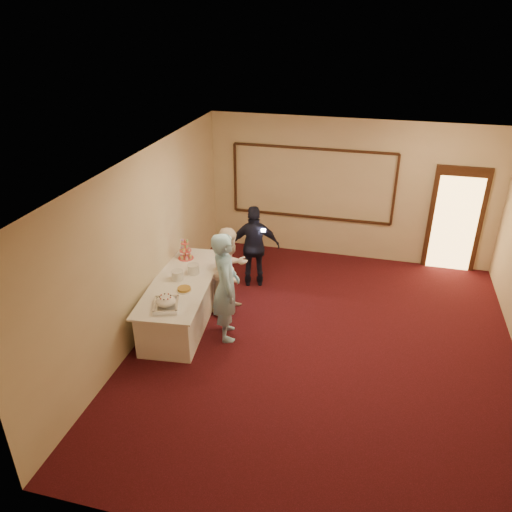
{
  "coord_description": "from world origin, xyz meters",
  "views": [
    {
      "loc": [
        0.58,
        -6.6,
        4.98
      ],
      "look_at": [
        -1.33,
        0.75,
        1.15
      ],
      "focal_mm": 35.0,
      "sensor_mm": 36.0,
      "label": 1
    }
  ],
  "objects": [
    {
      "name": "floor",
      "position": [
        0.0,
        0.0,
        0.0
      ],
      "size": [
        7.0,
        7.0,
        0.0
      ],
      "primitive_type": "plane",
      "color": "black",
      "rests_on": "ground"
    },
    {
      "name": "room_walls",
      "position": [
        0.0,
        0.0,
        2.03
      ],
      "size": [
        6.04,
        7.04,
        3.02
      ],
      "color": "beige",
      "rests_on": "floor"
    },
    {
      "name": "wall_molding",
      "position": [
        -0.8,
        3.47,
        1.6
      ],
      "size": [
        3.45,
        0.04,
        1.55
      ],
      "color": "black",
      "rests_on": "room_walls"
    },
    {
      "name": "doorway",
      "position": [
        2.15,
        3.45,
        1.08
      ],
      "size": [
        1.05,
        0.07,
        2.2
      ],
      "color": "black",
      "rests_on": "floor"
    },
    {
      "name": "buffet_table",
      "position": [
        -2.51,
        0.25,
        0.39
      ],
      "size": [
        1.24,
        2.62,
        0.77
      ],
      "color": "white",
      "rests_on": "floor"
    },
    {
      "name": "pavlova_tray",
      "position": [
        -2.43,
        -0.59,
        0.85
      ],
      "size": [
        0.5,
        0.57,
        0.19
      ],
      "color": "silver",
      "rests_on": "buffet_table"
    },
    {
      "name": "cupcake_stand",
      "position": [
        -2.75,
        1.06,
        0.92
      ],
      "size": [
        0.29,
        0.29,
        0.42
      ],
      "color": "#E44F4D",
      "rests_on": "buffet_table"
    },
    {
      "name": "plate_stack_a",
      "position": [
        -2.59,
        0.27,
        0.85
      ],
      "size": [
        0.2,
        0.2,
        0.17
      ],
      "color": "white",
      "rests_on": "buffet_table"
    },
    {
      "name": "plate_stack_b",
      "position": [
        -2.4,
        0.55,
        0.86
      ],
      "size": [
        0.21,
        0.21,
        0.17
      ],
      "color": "white",
      "rests_on": "buffet_table"
    },
    {
      "name": "tart",
      "position": [
        -2.34,
        -0.05,
        0.79
      ],
      "size": [
        0.26,
        0.26,
        0.05
      ],
      "color": "white",
      "rests_on": "buffet_table"
    },
    {
      "name": "man",
      "position": [
        -1.62,
        -0.03,
        0.94
      ],
      "size": [
        0.67,
        0.8,
        1.87
      ],
      "primitive_type": "imported",
      "rotation": [
        0.0,
        0.0,
        1.95
      ],
      "color": "#92C8ED",
      "rests_on": "floor"
    },
    {
      "name": "woman",
      "position": [
        -1.79,
        0.75,
        0.8
      ],
      "size": [
        0.91,
        0.98,
        1.6
      ],
      "primitive_type": "imported",
      "rotation": [
        0.0,
        0.0,
        1.07
      ],
      "color": "white",
      "rests_on": "floor"
    },
    {
      "name": "guest",
      "position": [
        -1.61,
        1.77,
        0.82
      ],
      "size": [
        1.03,
        0.65,
        1.64
      ],
      "primitive_type": "imported",
      "rotation": [
        0.0,
        0.0,
        3.42
      ],
      "color": "black",
      "rests_on": "floor"
    },
    {
      "name": "camera_flash",
      "position": [
        -1.41,
        1.63,
        1.25
      ],
      "size": [
        0.07,
        0.05,
        0.05
      ],
      "primitive_type": "cube",
      "rotation": [
        0.0,
        0.0,
        0.09
      ],
      "color": "white",
      "rests_on": "guest"
    }
  ]
}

